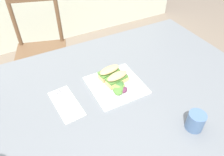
{
  "coord_description": "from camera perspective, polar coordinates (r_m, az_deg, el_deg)",
  "views": [
    {
      "loc": [
        -0.38,
        -0.54,
        1.46
      ],
      "look_at": [
        -0.01,
        0.17,
        0.76
      ],
      "focal_mm": 35.18,
      "sensor_mm": 36.0,
      "label": 1
    }
  ],
  "objects": [
    {
      "name": "dining_table",
      "position": [
        1.1,
        1.54,
        -7.8
      ],
      "size": [
        1.39,
        0.96,
        0.74
      ],
      "color": "slate",
      "rests_on": "ground"
    },
    {
      "name": "chair_wooden_far",
      "position": [
        1.88,
        -17.91,
        6.55
      ],
      "size": [
        0.5,
        0.5,
        0.87
      ],
      "color": "brown",
      "rests_on": "ground"
    },
    {
      "name": "plate_lunch",
      "position": [
        1.05,
        1.02,
        -1.9
      ],
      "size": [
        0.24,
        0.24,
        0.01
      ],
      "primitive_type": "cube",
      "color": "white",
      "rests_on": "dining_table"
    },
    {
      "name": "sandwich_half_front",
      "position": [
        1.04,
        1.53,
        0.02
      ],
      "size": [
        0.12,
        0.07,
        0.06
      ],
      "color": "#DBB270",
      "rests_on": "plate_lunch"
    },
    {
      "name": "sandwich_half_back",
      "position": [
        1.07,
        -0.65,
        1.55
      ],
      "size": [
        0.12,
        0.07,
        0.06
      ],
      "color": "#DBB270",
      "rests_on": "plate_lunch"
    },
    {
      "name": "salad_mixed_greens",
      "position": [
        1.02,
        1.65,
        -2.15
      ],
      "size": [
        0.09,
        0.12,
        0.02
      ],
      "color": "#602D47",
      "rests_on": "plate_lunch"
    },
    {
      "name": "napkin_folded",
      "position": [
        0.99,
        -11.82,
        -6.55
      ],
      "size": [
        0.11,
        0.21,
        0.0
      ],
      "primitive_type": "cube",
      "rotation": [
        0.0,
        0.0,
        0.08
      ],
      "color": "silver",
      "rests_on": "dining_table"
    },
    {
      "name": "fork_on_napkin",
      "position": [
        1.0,
        -12.27,
        -5.79
      ],
      "size": [
        0.04,
        0.19,
        0.0
      ],
      "color": "silver",
      "rests_on": "napkin_folded"
    },
    {
      "name": "cup_extra_side",
      "position": [
        0.92,
        20.89,
        -10.43
      ],
      "size": [
        0.07,
        0.07,
        0.08
      ],
      "primitive_type": "cylinder",
      "color": "#4C6B93",
      "rests_on": "dining_table"
    }
  ]
}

